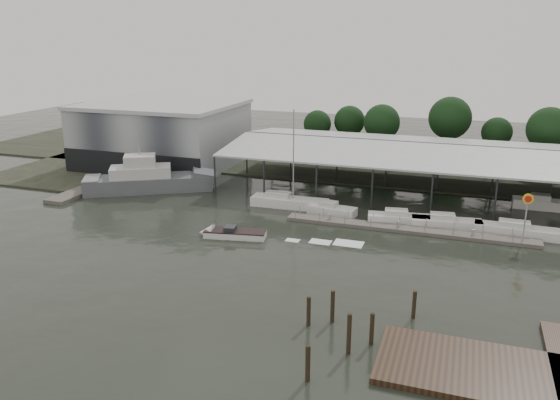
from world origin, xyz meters
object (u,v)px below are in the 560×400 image
(speedboat_underway, at_px, (230,234))
(shell_fuel_sign, at_px, (527,209))
(white_sailboat, at_px, (288,202))
(grey_trawler, at_px, (150,180))

(speedboat_underway, bearing_deg, shell_fuel_sign, -174.94)
(white_sailboat, height_order, speedboat_underway, white_sailboat)
(grey_trawler, distance_m, speedboat_underway, 22.68)
(shell_fuel_sign, relative_size, speedboat_underway, 0.30)
(shell_fuel_sign, relative_size, white_sailboat, 0.43)
(shell_fuel_sign, bearing_deg, white_sailboat, 171.21)
(shell_fuel_sign, bearing_deg, grey_trawler, 174.03)
(shell_fuel_sign, bearing_deg, speedboat_underway, -164.69)
(white_sailboat, bearing_deg, shell_fuel_sign, -10.19)
(white_sailboat, relative_size, speedboat_underway, 0.70)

